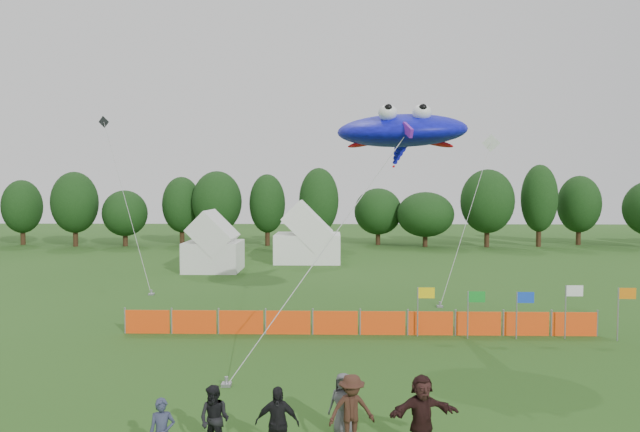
{
  "coord_description": "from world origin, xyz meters",
  "views": [
    {
      "loc": [
        0.46,
        -14.3,
        6.26
      ],
      "look_at": [
        0.0,
        6.0,
        5.2
      ],
      "focal_mm": 32.0,
      "sensor_mm": 36.0,
      "label": 1
    }
  ],
  "objects_px": {
    "spectator_c": "(352,411)",
    "spectator_d": "(277,424)",
    "tent_right": "(308,239)",
    "spectator_e": "(343,404)",
    "tent_left": "(214,246)",
    "spectator_b": "(214,420)",
    "barrier_fence": "(359,323)",
    "spectator_f": "(422,413)",
    "stingray_kite": "(401,132)"
  },
  "relations": [
    {
      "from": "spectator_c",
      "to": "spectator_d",
      "type": "relative_size",
      "value": 1.01
    },
    {
      "from": "tent_right",
      "to": "spectator_e",
      "type": "distance_m",
      "value": 32.86
    },
    {
      "from": "tent_left",
      "to": "spectator_e",
      "type": "height_order",
      "value": "tent_left"
    },
    {
      "from": "spectator_b",
      "to": "spectator_d",
      "type": "distance_m",
      "value": 1.55
    },
    {
      "from": "tent_right",
      "to": "barrier_fence",
      "type": "distance_m",
      "value": 23.29
    },
    {
      "from": "tent_right",
      "to": "spectator_f",
      "type": "bearing_deg",
      "value": -82.91
    },
    {
      "from": "spectator_c",
      "to": "spectator_e",
      "type": "bearing_deg",
      "value": 93.44
    },
    {
      "from": "barrier_fence",
      "to": "spectator_c",
      "type": "xyz_separation_m",
      "value": [
        -0.65,
        -10.34,
        0.37
      ]
    },
    {
      "from": "tent_right",
      "to": "spectator_d",
      "type": "bearing_deg",
      "value": -88.64
    },
    {
      "from": "spectator_e",
      "to": "stingray_kite",
      "type": "relative_size",
      "value": 0.11
    },
    {
      "from": "stingray_kite",
      "to": "spectator_f",
      "type": "bearing_deg",
      "value": -94.01
    },
    {
      "from": "tent_left",
      "to": "stingray_kite",
      "type": "relative_size",
      "value": 0.28
    },
    {
      "from": "spectator_c",
      "to": "spectator_d",
      "type": "xyz_separation_m",
      "value": [
        -1.72,
        -0.78,
        -0.01
      ]
    },
    {
      "from": "spectator_b",
      "to": "spectator_e",
      "type": "relative_size",
      "value": 1.01
    },
    {
      "from": "spectator_f",
      "to": "barrier_fence",
      "type": "bearing_deg",
      "value": 82.9
    },
    {
      "from": "spectator_b",
      "to": "stingray_kite",
      "type": "height_order",
      "value": "stingray_kite"
    },
    {
      "from": "tent_right",
      "to": "spectator_b",
      "type": "height_order",
      "value": "tent_right"
    },
    {
      "from": "spectator_b",
      "to": "stingray_kite",
      "type": "bearing_deg",
      "value": 82.08
    },
    {
      "from": "tent_right",
      "to": "spectator_d",
      "type": "distance_m",
      "value": 34.18
    },
    {
      "from": "barrier_fence",
      "to": "spectator_d",
      "type": "xyz_separation_m",
      "value": [
        -2.37,
        -11.12,
        0.36
      ]
    },
    {
      "from": "spectator_b",
      "to": "spectator_c",
      "type": "bearing_deg",
      "value": 25.52
    },
    {
      "from": "tent_left",
      "to": "spectator_b",
      "type": "height_order",
      "value": "tent_left"
    },
    {
      "from": "tent_left",
      "to": "tent_right",
      "type": "bearing_deg",
      "value": 36.9
    },
    {
      "from": "spectator_b",
      "to": "stingray_kite",
      "type": "distance_m",
      "value": 15.13
    },
    {
      "from": "spectator_e",
      "to": "spectator_f",
      "type": "bearing_deg",
      "value": 0.77
    },
    {
      "from": "barrier_fence",
      "to": "spectator_d",
      "type": "height_order",
      "value": "spectator_d"
    },
    {
      "from": "spectator_e",
      "to": "stingray_kite",
      "type": "distance_m",
      "value": 13.44
    },
    {
      "from": "tent_left",
      "to": "spectator_d",
      "type": "distance_m",
      "value": 30.06
    },
    {
      "from": "barrier_fence",
      "to": "spectator_b",
      "type": "distance_m",
      "value": 11.45
    },
    {
      "from": "tent_left",
      "to": "spectator_e",
      "type": "distance_m",
      "value": 29.16
    },
    {
      "from": "barrier_fence",
      "to": "spectator_e",
      "type": "relative_size",
      "value": 12.63
    },
    {
      "from": "spectator_c",
      "to": "tent_right",
      "type": "bearing_deg",
      "value": 81.2
    },
    {
      "from": "tent_right",
      "to": "spectator_e",
      "type": "xyz_separation_m",
      "value": [
        2.34,
        -32.76,
        -1.15
      ]
    },
    {
      "from": "spectator_b",
      "to": "stingray_kite",
      "type": "xyz_separation_m",
      "value": [
        5.68,
        11.66,
        7.79
      ]
    },
    {
      "from": "tent_right",
      "to": "stingray_kite",
      "type": "distance_m",
      "value": 23.65
    },
    {
      "from": "spectator_d",
      "to": "spectator_f",
      "type": "distance_m",
      "value": 3.42
    },
    {
      "from": "spectator_d",
      "to": "spectator_e",
      "type": "bearing_deg",
      "value": 43.83
    },
    {
      "from": "tent_left",
      "to": "spectator_b",
      "type": "xyz_separation_m",
      "value": [
        6.06,
        -28.72,
        -1.01
      ]
    },
    {
      "from": "tent_left",
      "to": "spectator_f",
      "type": "xyz_separation_m",
      "value": [
        10.94,
        -28.53,
        -0.89
      ]
    },
    {
      "from": "barrier_fence",
      "to": "spectator_f",
      "type": "distance_m",
      "value": 10.63
    },
    {
      "from": "spectator_d",
      "to": "spectator_f",
      "type": "xyz_separation_m",
      "value": [
        3.37,
        0.55,
        0.05
      ]
    },
    {
      "from": "tent_left",
      "to": "spectator_c",
      "type": "distance_m",
      "value": 29.8
    },
    {
      "from": "spectator_b",
      "to": "spectator_c",
      "type": "distance_m",
      "value": 3.26
    },
    {
      "from": "spectator_b",
      "to": "spectator_d",
      "type": "bearing_deg",
      "value": 4.71
    },
    {
      "from": "tent_right",
      "to": "stingray_kite",
      "type": "xyz_separation_m",
      "value": [
        4.98,
        -22.14,
        6.65
      ]
    },
    {
      "from": "stingray_kite",
      "to": "tent_left",
      "type": "bearing_deg",
      "value": 124.53
    },
    {
      "from": "tent_left",
      "to": "spectator_c",
      "type": "relative_size",
      "value": 2.32
    },
    {
      "from": "barrier_fence",
      "to": "spectator_f",
      "type": "bearing_deg",
      "value": -84.58
    },
    {
      "from": "tent_right",
      "to": "spectator_d",
      "type": "relative_size",
      "value": 3.14
    },
    {
      "from": "barrier_fence",
      "to": "spectator_d",
      "type": "bearing_deg",
      "value": -102.01
    }
  ]
}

